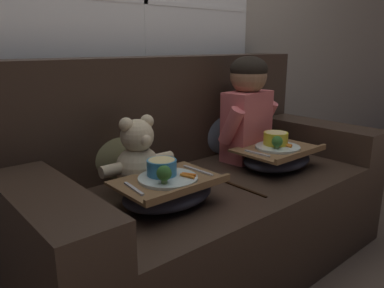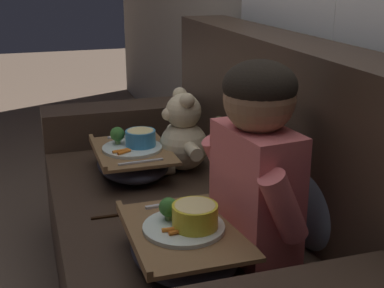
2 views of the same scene
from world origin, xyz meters
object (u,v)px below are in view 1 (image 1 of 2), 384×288
object	(u,v)px
child_figure	(248,104)
lap_tray_teddy	(168,189)
couch	(199,193)
teddy_bear	(139,160)
lap_tray_child	(277,156)
throw_pillow_behind_child	(221,124)
throw_pillow_behind_teddy	(114,144)

from	to	relation	value
child_figure	lap_tray_teddy	distance (m)	0.78
couch	teddy_bear	bearing A→B (deg)	-179.91
lap_tray_child	lap_tray_teddy	bearing A→B (deg)	179.99
throw_pillow_behind_child	child_figure	xyz separation A→B (m)	(0.00, -0.20, 0.14)
teddy_bear	lap_tray_child	distance (m)	0.74
couch	throw_pillow_behind_child	size ratio (longest dim) A/B	5.08
throw_pillow_behind_child	lap_tray_teddy	distance (m)	0.82
throw_pillow_behind_teddy	lap_tray_teddy	size ratio (longest dim) A/B	0.83
child_figure	throw_pillow_behind_child	bearing A→B (deg)	90.03
couch	throw_pillow_behind_teddy	xyz separation A→B (m)	(-0.35, 0.21, 0.28)
couch	child_figure	size ratio (longest dim) A/B	3.29
throw_pillow_behind_teddy	lap_tray_child	distance (m)	0.82
child_figure	throw_pillow_behind_teddy	bearing A→B (deg)	164.04
throw_pillow_behind_child	throw_pillow_behind_teddy	world-z (taller)	throw_pillow_behind_child
throw_pillow_behind_teddy	lap_tray_child	size ratio (longest dim) A/B	0.81
throw_pillow_behind_teddy	lap_tray_child	xyz separation A→B (m)	(0.71, -0.41, -0.10)
throw_pillow_behind_teddy	lap_tray_teddy	bearing A→B (deg)	-90.13
couch	lap_tray_teddy	size ratio (longest dim) A/B	4.58
lap_tray_child	lap_tray_teddy	world-z (taller)	lap_tray_teddy
lap_tray_teddy	child_figure	bearing A→B (deg)	16.56
couch	throw_pillow_behind_teddy	size ratio (longest dim) A/B	5.50
child_figure	lap_tray_teddy	bearing A→B (deg)	-163.44
throw_pillow_behind_teddy	teddy_bear	bearing A→B (deg)	-90.01
throw_pillow_behind_child	teddy_bear	world-z (taller)	throw_pillow_behind_child
child_figure	teddy_bear	distance (m)	0.73
lap_tray_teddy	teddy_bear	bearing A→B (deg)	89.74
throw_pillow_behind_child	teddy_bear	size ratio (longest dim) A/B	1.03
throw_pillow_behind_child	lap_tray_child	distance (m)	0.42
child_figure	lap_tray_child	distance (m)	0.32
lap_tray_teddy	throw_pillow_behind_child	bearing A→B (deg)	30.24
couch	lap_tray_child	distance (m)	0.45
throw_pillow_behind_child	teddy_bear	xyz separation A→B (m)	(-0.71, -0.21, -0.03)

